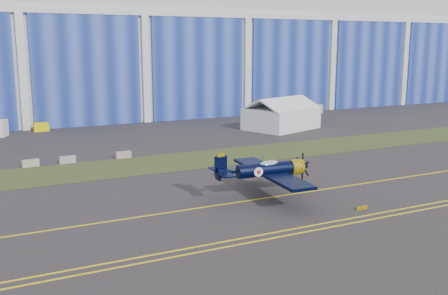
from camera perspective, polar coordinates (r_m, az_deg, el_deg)
name	(u,v)px	position (r m, az deg, el deg)	size (l,w,h in m)	color
ground	(88,207)	(50.17, -14.60, -6.24)	(260.00, 260.00, 0.00)	#2F2C2E
grass_median	(62,174)	(63.48, -17.26, -2.72)	(260.00, 10.00, 0.02)	#475128
hangar	(9,43)	(119.21, -22.35, 10.45)	(220.00, 45.70, 30.00)	silver
taxiway_centreline	(101,223)	(45.51, -13.27, -7.96)	(200.00, 0.20, 0.02)	yellow
edge_line_near	(134,264)	(36.91, -9.75, -12.43)	(80.00, 0.20, 0.02)	yellow
edge_line_far	(130,259)	(37.79, -10.20, -11.87)	(80.00, 0.20, 0.02)	yellow
guard_board_right	(362,208)	(49.23, 14.77, -6.37)	(1.20, 0.15, 0.35)	yellow
warbird	(265,170)	(50.97, 4.52, -2.41)	(12.08, 14.13, 3.92)	black
tent	(281,113)	(93.08, 6.26, 3.75)	(14.47, 12.50, 5.66)	white
tug	(41,127)	(95.70, -19.29, 2.12)	(2.47, 1.55, 1.44)	#F7D400
gse_box	(315,109)	(116.18, 9.86, 4.18)	(3.14, 1.67, 1.88)	#94A186
barrier_a	(30,163)	(68.11, -20.32, -1.62)	(2.00, 0.60, 0.90)	#9C9A86
barrier_b	(67,160)	(68.72, -16.67, -1.29)	(2.00, 0.60, 0.90)	gray
barrier_c	(123,155)	(70.04, -10.89, -0.79)	(2.00, 0.60, 0.90)	gray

